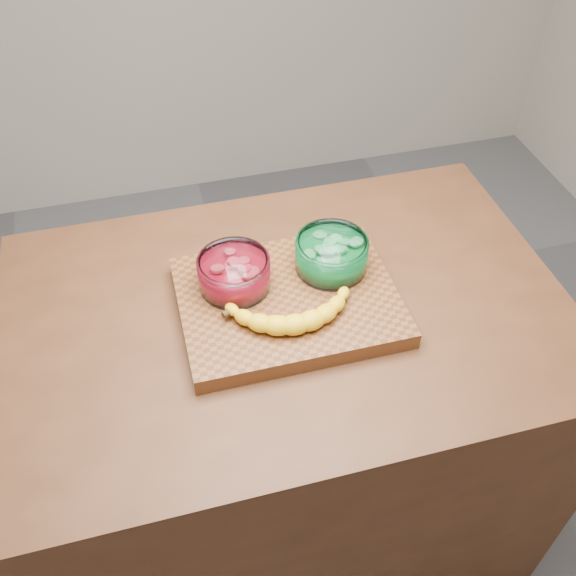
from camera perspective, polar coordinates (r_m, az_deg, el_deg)
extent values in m
plane|color=#595A5E|center=(2.11, 0.00, -18.73)|extent=(3.50, 3.50, 0.00)
cube|color=#512C18|center=(1.72, 0.00, -12.09)|extent=(1.20, 0.80, 0.90)
cube|color=brown|center=(1.35, 0.00, -1.20)|extent=(0.45, 0.35, 0.04)
cylinder|color=white|center=(1.33, -4.81, 1.35)|extent=(0.15, 0.15, 0.07)
cylinder|color=red|center=(1.34, -4.79, 1.03)|extent=(0.13, 0.13, 0.04)
cylinder|color=#FF5062|center=(1.32, -4.86, 1.94)|extent=(0.12, 0.12, 0.02)
cylinder|color=white|center=(1.37, 3.89, 3.01)|extent=(0.16, 0.16, 0.07)
cylinder|color=#12983E|center=(1.38, 3.86, 2.69)|extent=(0.13, 0.13, 0.04)
cylinder|color=#6EEB8B|center=(1.36, 3.92, 3.61)|extent=(0.13, 0.13, 0.02)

